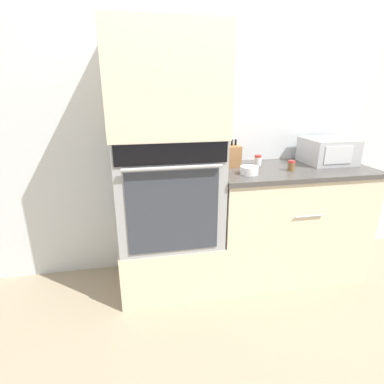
{
  "coord_description": "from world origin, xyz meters",
  "views": [
    {
      "loc": [
        -0.6,
        -1.78,
        1.5
      ],
      "look_at": [
        -0.21,
        0.21,
        0.79
      ],
      "focal_mm": 28.0,
      "sensor_mm": 36.0,
      "label": 1
    }
  ],
  "objects_px": {
    "wall_oven": "(168,189)",
    "bowl": "(249,170)",
    "knife_block": "(231,156)",
    "condiment_jar_near": "(291,166)",
    "microwave": "(328,151)",
    "condiment_jar_mid": "(258,160)"
  },
  "relations": [
    {
      "from": "wall_oven",
      "to": "knife_block",
      "type": "relative_size",
      "value": 3.68
    },
    {
      "from": "bowl",
      "to": "knife_block",
      "type": "bearing_deg",
      "value": 101.77
    },
    {
      "from": "wall_oven",
      "to": "knife_block",
      "type": "distance_m",
      "value": 0.57
    },
    {
      "from": "bowl",
      "to": "wall_oven",
      "type": "bearing_deg",
      "value": 168.13
    },
    {
      "from": "microwave",
      "to": "bowl",
      "type": "height_order",
      "value": "microwave"
    },
    {
      "from": "microwave",
      "to": "knife_block",
      "type": "height_order",
      "value": "knife_block"
    },
    {
      "from": "bowl",
      "to": "condiment_jar_mid",
      "type": "distance_m",
      "value": 0.29
    },
    {
      "from": "microwave",
      "to": "knife_block",
      "type": "distance_m",
      "value": 0.81
    },
    {
      "from": "wall_oven",
      "to": "bowl",
      "type": "height_order",
      "value": "wall_oven"
    },
    {
      "from": "knife_block",
      "to": "wall_oven",
      "type": "bearing_deg",
      "value": -165.64
    },
    {
      "from": "wall_oven",
      "to": "microwave",
      "type": "height_order",
      "value": "wall_oven"
    },
    {
      "from": "bowl",
      "to": "condiment_jar_near",
      "type": "xyz_separation_m",
      "value": [
        0.34,
        0.03,
        0.01
      ]
    },
    {
      "from": "bowl",
      "to": "condiment_jar_mid",
      "type": "relative_size",
      "value": 1.57
    },
    {
      "from": "condiment_jar_near",
      "to": "knife_block",
      "type": "bearing_deg",
      "value": 150.85
    },
    {
      "from": "knife_block",
      "to": "condiment_jar_mid",
      "type": "distance_m",
      "value": 0.22
    },
    {
      "from": "wall_oven",
      "to": "condiment_jar_near",
      "type": "distance_m",
      "value": 0.93
    },
    {
      "from": "bowl",
      "to": "condiment_jar_mid",
      "type": "height_order",
      "value": "condiment_jar_mid"
    },
    {
      "from": "wall_oven",
      "to": "condiment_jar_near",
      "type": "height_order",
      "value": "wall_oven"
    },
    {
      "from": "knife_block",
      "to": "bowl",
      "type": "height_order",
      "value": "knife_block"
    },
    {
      "from": "bowl",
      "to": "condiment_jar_near",
      "type": "height_order",
      "value": "condiment_jar_near"
    },
    {
      "from": "condiment_jar_near",
      "to": "wall_oven",
      "type": "bearing_deg",
      "value": 174.53
    },
    {
      "from": "knife_block",
      "to": "condiment_jar_near",
      "type": "relative_size",
      "value": 2.71
    }
  ]
}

